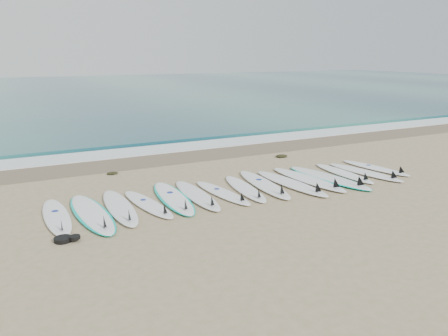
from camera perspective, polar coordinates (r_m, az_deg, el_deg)
name	(u,v)px	position (r m, az deg, el deg)	size (l,w,h in m)	color
ground	(245,190)	(11.08, 2.73, -2.89)	(120.00, 120.00, 0.00)	#9C8865
ocean	(68,91)	(42.14, -19.76, 9.39)	(120.00, 55.00, 0.03)	#256264
wet_sand_band	(185,157)	(14.66, -5.14, 1.50)	(120.00, 1.80, 0.01)	brown
foam_band	(170,148)	(15.93, -7.01, 2.58)	(120.00, 1.40, 0.04)	silver
wave_crest	(157,140)	(17.32, -8.70, 3.60)	(120.00, 1.00, 0.10)	#256264
surfboard_0	(57,217)	(9.79, -21.00, -5.99)	(0.53, 2.45, 0.31)	white
surfboard_1	(92,214)	(9.75, -16.85, -5.71)	(0.86, 2.84, 0.36)	white
surfboard_2	(120,207)	(9.94, -13.40, -5.03)	(0.63, 2.65, 0.34)	white
surfboard_3	(149,204)	(10.03, -9.80, -4.69)	(0.82, 2.35, 0.29)	white
surfboard_4	(174,198)	(10.40, -6.61, -3.88)	(0.83, 2.73, 0.34)	white
surfboard_5	(198,195)	(10.51, -3.46, -3.57)	(0.60, 2.57, 0.33)	white
surfboard_6	(223,193)	(10.68, -0.10, -3.27)	(0.76, 2.33, 0.29)	white
surfboard_7	(246,189)	(11.01, 2.84, -2.71)	(0.78, 2.44, 0.31)	white
surfboard_8	(265,184)	(11.38, 5.33, -2.13)	(0.85, 2.80, 0.35)	white
surfboard_9	(292,183)	(11.55, 8.90, -1.99)	(0.82, 2.81, 0.35)	white
surfboard_10	(309,179)	(11.98, 11.09, -1.47)	(0.85, 2.83, 0.36)	white
surfboard_11	(329,178)	(12.28, 13.60, -1.25)	(1.10, 2.95, 0.37)	silver
surfboard_12	(345,173)	(12.85, 15.51, -0.68)	(0.52, 2.38, 0.30)	white
surfboard_13	(367,172)	(13.13, 18.12, -0.54)	(0.93, 2.56, 0.32)	white
surfboard_14	(377,168)	(13.74, 19.33, 0.01)	(0.87, 2.36, 0.30)	white
seaweed_near	(112,173)	(12.88, -14.38, -0.66)	(0.32, 0.25, 0.06)	black
seaweed_far	(282,156)	(14.66, 7.54, 1.57)	(0.41, 0.32, 0.08)	black
leash_coil	(66,239)	(8.64, -19.99, -8.70)	(0.46, 0.36, 0.11)	black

